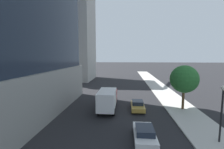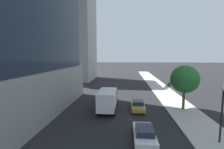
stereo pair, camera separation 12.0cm
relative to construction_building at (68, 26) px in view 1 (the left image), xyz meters
name	(u,v)px [view 1 (the left image)]	position (x,y,z in m)	size (l,w,h in m)	color
sidewalk	(192,119)	(27.18, -32.06, -17.57)	(4.70, 120.00, 0.15)	#B2AFA8
construction_building	(68,26)	(0.00, 0.00, 0.00)	(17.90, 15.15, 38.96)	#B2AFA8
street_lamp	(222,105)	(27.41, -37.50, -14.04)	(0.44, 0.44, 5.20)	black
street_tree	(184,79)	(27.32, -28.43, -13.06)	(4.01, 4.01, 6.46)	brown
car_gold	(138,105)	(20.64, -29.09, -16.96)	(1.86, 4.29, 1.38)	#AD8938
car_white	(144,134)	(20.64, -37.67, -16.94)	(1.94, 4.45, 1.41)	silver
box_truck	(108,99)	(16.27, -29.56, -15.90)	(2.36, 7.07, 3.10)	#B21E1E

